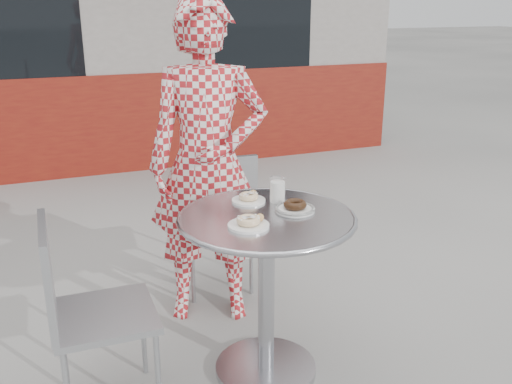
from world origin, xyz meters
name	(u,v)px	position (x,y,z in m)	size (l,w,h in m)	color
ground	(266,365)	(0.00, 0.00, 0.00)	(60.00, 60.00, 0.00)	gray
storefront	(99,17)	(0.00, 5.56, 1.49)	(6.02, 4.55, 3.00)	gray
bistro_table	(266,256)	(-0.02, -0.04, 0.60)	(0.79, 0.79, 0.80)	silver
chair_far	(215,246)	(0.02, 0.88, 0.27)	(0.44, 0.44, 0.87)	#A4A7AC
chair_left	(105,352)	(-0.75, -0.01, 0.27)	(0.43, 0.42, 0.87)	#A4A7AC
seated_person	(208,165)	(-0.09, 0.61, 0.86)	(0.63, 0.41, 1.73)	maroon
plate_far	(249,198)	(-0.03, 0.17, 0.82)	(0.16, 0.16, 0.04)	white
plate_near	(249,223)	(-0.14, -0.13, 0.82)	(0.17, 0.17, 0.05)	white
plate_checker	(295,208)	(0.12, -0.03, 0.81)	(0.18, 0.18, 0.05)	white
milk_cup	(277,191)	(0.10, 0.11, 0.85)	(0.07, 0.07, 0.12)	white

